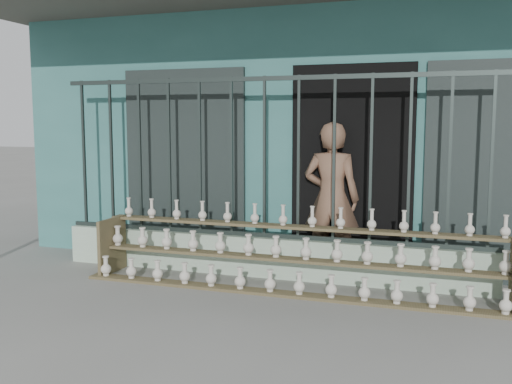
% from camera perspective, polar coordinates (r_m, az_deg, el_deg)
% --- Properties ---
extents(ground, '(60.00, 60.00, 0.00)m').
position_cam_1_polar(ground, '(5.41, -3.38, -11.81)').
color(ground, slate).
extents(workshop_building, '(7.40, 6.60, 3.21)m').
position_cam_1_polar(workshop_building, '(9.19, 6.37, 6.15)').
color(workshop_building, '#336C68').
rests_on(workshop_building, ground).
extents(parapet_wall, '(5.00, 0.20, 0.45)m').
position_cam_1_polar(parapet_wall, '(6.52, 0.83, -6.47)').
color(parapet_wall, '#ABC8AC').
rests_on(parapet_wall, ground).
extents(security_fence, '(5.00, 0.04, 1.80)m').
position_cam_1_polar(security_fence, '(6.36, 0.85, 3.43)').
color(security_fence, '#283330').
rests_on(security_fence, parapet_wall).
extents(shelf_rack, '(4.50, 0.68, 0.85)m').
position_cam_1_polar(shelf_rack, '(5.99, 3.47, -6.33)').
color(shelf_rack, brown).
rests_on(shelf_rack, ground).
extents(elderly_woman, '(0.65, 0.44, 1.75)m').
position_cam_1_polar(elderly_woman, '(6.57, 7.55, -0.66)').
color(elderly_woman, brown).
rests_on(elderly_woman, ground).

